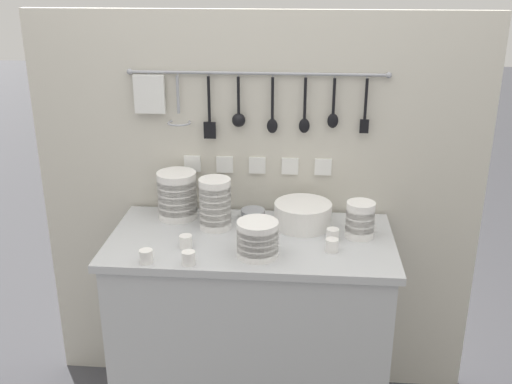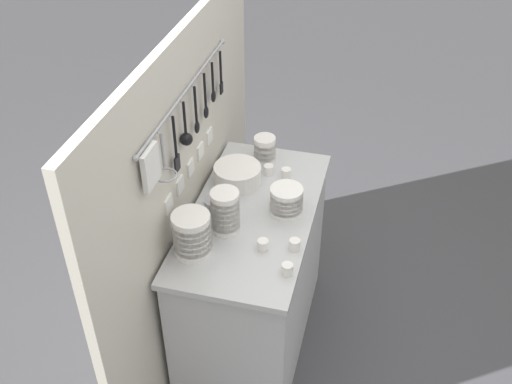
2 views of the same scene
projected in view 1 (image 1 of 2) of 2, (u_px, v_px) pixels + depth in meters
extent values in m
cube|color=#B7BABC|center=(251.00, 241.00, 2.33)|extent=(1.10, 0.56, 0.03)
cube|color=#B7BABC|center=(251.00, 337.00, 2.48)|extent=(1.06, 0.54, 0.85)
cube|color=beige|center=(258.00, 212.00, 2.62)|extent=(1.90, 0.04, 1.71)
cylinder|color=#93969E|center=(257.00, 73.00, 2.37)|extent=(1.03, 0.01, 0.01)
sphere|color=#93969E|center=(130.00, 72.00, 2.41)|extent=(0.02, 0.02, 0.02)
sphere|color=#93969E|center=(389.00, 75.00, 2.34)|extent=(0.02, 0.02, 0.02)
cube|color=silver|center=(149.00, 94.00, 2.43)|extent=(0.13, 0.02, 0.16)
cylinder|color=#93969E|center=(149.00, 73.00, 2.41)|extent=(0.01, 0.01, 0.02)
cylinder|color=#93969E|center=(178.00, 95.00, 2.42)|extent=(0.01, 0.01, 0.15)
torus|color=#93969E|center=(179.00, 123.00, 2.46)|extent=(0.10, 0.10, 0.01)
cylinder|color=#93969E|center=(178.00, 74.00, 2.40)|extent=(0.01, 0.01, 0.02)
cylinder|color=black|center=(209.00, 100.00, 2.42)|extent=(0.01, 0.01, 0.19)
cube|color=black|center=(210.00, 130.00, 2.46)|extent=(0.05, 0.01, 0.07)
cylinder|color=#93969E|center=(209.00, 74.00, 2.39)|extent=(0.01, 0.01, 0.02)
cylinder|color=black|center=(238.00, 96.00, 2.40)|extent=(0.01, 0.01, 0.16)
sphere|color=black|center=(239.00, 120.00, 2.44)|extent=(0.06, 0.06, 0.06)
cylinder|color=#93969E|center=(239.00, 75.00, 2.38)|extent=(0.01, 0.01, 0.02)
cylinder|color=black|center=(272.00, 99.00, 2.39)|extent=(0.01, 0.01, 0.17)
ellipsoid|color=black|center=(272.00, 126.00, 2.43)|extent=(0.04, 0.02, 0.06)
cylinder|color=#93969E|center=(273.00, 75.00, 2.37)|extent=(0.01, 0.01, 0.02)
cylinder|color=black|center=(305.00, 99.00, 2.38)|extent=(0.01, 0.01, 0.17)
ellipsoid|color=black|center=(304.00, 126.00, 2.42)|extent=(0.04, 0.02, 0.06)
cylinder|color=#93969E|center=(306.00, 76.00, 2.36)|extent=(0.01, 0.01, 0.02)
cylinder|color=black|center=(334.00, 97.00, 2.37)|extent=(0.01, 0.01, 0.15)
ellipsoid|color=black|center=(333.00, 121.00, 2.40)|extent=(0.04, 0.02, 0.06)
cylinder|color=#93969E|center=(335.00, 76.00, 2.35)|extent=(0.01, 0.01, 0.02)
cylinder|color=black|center=(366.00, 100.00, 2.36)|extent=(0.01, 0.01, 0.17)
cube|color=black|center=(364.00, 126.00, 2.40)|extent=(0.04, 0.01, 0.06)
cylinder|color=#93969E|center=(367.00, 76.00, 2.34)|extent=(0.01, 0.01, 0.02)
cube|color=white|center=(193.00, 164.00, 2.54)|extent=(0.07, 0.01, 0.07)
cube|color=white|center=(225.00, 164.00, 2.53)|extent=(0.07, 0.01, 0.07)
cube|color=white|center=(257.00, 165.00, 2.52)|extent=(0.07, 0.01, 0.07)
cube|color=white|center=(290.00, 166.00, 2.51)|extent=(0.07, 0.01, 0.07)
cube|color=white|center=(323.00, 167.00, 2.50)|extent=(0.07, 0.01, 0.07)
cylinder|color=white|center=(178.00, 211.00, 2.50)|extent=(0.16, 0.16, 0.05)
cylinder|color=white|center=(178.00, 205.00, 2.49)|extent=(0.16, 0.16, 0.05)
cylinder|color=white|center=(177.00, 198.00, 2.48)|extent=(0.16, 0.16, 0.05)
cylinder|color=white|center=(177.00, 192.00, 2.47)|extent=(0.16, 0.16, 0.05)
cylinder|color=white|center=(177.00, 185.00, 2.46)|extent=(0.16, 0.16, 0.05)
cylinder|color=white|center=(176.00, 179.00, 2.45)|extent=(0.16, 0.16, 0.05)
cylinder|color=white|center=(359.00, 230.00, 2.32)|extent=(0.11, 0.11, 0.05)
cylinder|color=white|center=(360.00, 223.00, 2.31)|extent=(0.11, 0.11, 0.05)
cylinder|color=white|center=(360.00, 216.00, 2.30)|extent=(0.11, 0.11, 0.05)
cylinder|color=white|center=(361.00, 209.00, 2.29)|extent=(0.11, 0.11, 0.05)
cylinder|color=white|center=(258.00, 250.00, 2.17)|extent=(0.15, 0.15, 0.04)
cylinder|color=white|center=(258.00, 245.00, 2.16)|extent=(0.15, 0.15, 0.04)
cylinder|color=white|center=(258.00, 239.00, 2.16)|extent=(0.15, 0.15, 0.04)
cylinder|color=white|center=(258.00, 233.00, 2.15)|extent=(0.15, 0.15, 0.04)
cylinder|color=white|center=(258.00, 227.00, 2.14)|extent=(0.15, 0.15, 0.04)
cylinder|color=white|center=(216.00, 222.00, 2.40)|extent=(0.13, 0.13, 0.05)
cylinder|color=white|center=(215.00, 216.00, 2.39)|extent=(0.13, 0.13, 0.05)
cylinder|color=white|center=(215.00, 210.00, 2.38)|extent=(0.13, 0.13, 0.05)
cylinder|color=white|center=(215.00, 204.00, 2.38)|extent=(0.13, 0.13, 0.05)
cylinder|color=white|center=(215.00, 197.00, 2.37)|extent=(0.13, 0.13, 0.05)
cylinder|color=white|center=(215.00, 191.00, 2.36)|extent=(0.13, 0.13, 0.05)
cylinder|color=white|center=(215.00, 185.00, 2.35)|extent=(0.13, 0.13, 0.05)
cylinder|color=white|center=(303.00, 225.00, 2.42)|extent=(0.23, 0.23, 0.01)
cylinder|color=white|center=(303.00, 223.00, 2.42)|extent=(0.23, 0.23, 0.01)
cylinder|color=white|center=(303.00, 221.00, 2.42)|extent=(0.23, 0.23, 0.01)
cylinder|color=white|center=(303.00, 219.00, 2.41)|extent=(0.23, 0.23, 0.01)
cylinder|color=white|center=(303.00, 217.00, 2.41)|extent=(0.23, 0.23, 0.01)
cylinder|color=white|center=(303.00, 215.00, 2.41)|extent=(0.23, 0.23, 0.01)
cylinder|color=white|center=(303.00, 213.00, 2.41)|extent=(0.23, 0.23, 0.01)
cylinder|color=white|center=(303.00, 211.00, 2.40)|extent=(0.23, 0.23, 0.01)
cylinder|color=white|center=(303.00, 209.00, 2.40)|extent=(0.23, 0.23, 0.01)
cylinder|color=white|center=(303.00, 206.00, 2.40)|extent=(0.23, 0.23, 0.01)
cylinder|color=white|center=(303.00, 204.00, 2.39)|extent=(0.23, 0.23, 0.01)
cylinder|color=#93969E|center=(253.00, 215.00, 2.48)|extent=(0.10, 0.10, 0.04)
cylinder|color=white|center=(332.00, 245.00, 2.20)|extent=(0.05, 0.05, 0.05)
cylinder|color=white|center=(186.00, 242.00, 2.23)|extent=(0.05, 0.05, 0.05)
cylinder|color=white|center=(189.00, 258.00, 2.11)|extent=(0.05, 0.05, 0.05)
cylinder|color=white|center=(146.00, 256.00, 2.12)|extent=(0.05, 0.05, 0.05)
cylinder|color=white|center=(333.00, 235.00, 2.29)|extent=(0.05, 0.05, 0.05)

